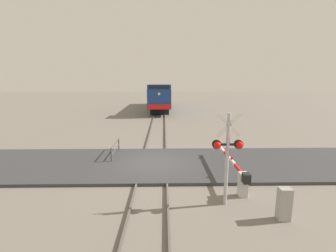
# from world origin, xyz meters

# --- Properties ---
(ground_plane) EXTENTS (160.00, 160.00, 0.00)m
(ground_plane) POSITION_xyz_m (0.00, 0.00, 0.00)
(ground_plane) COLOR slate
(rail_track_left) EXTENTS (0.08, 80.00, 0.15)m
(rail_track_left) POSITION_xyz_m (-0.72, 0.00, 0.07)
(rail_track_left) COLOR #59544C
(rail_track_left) RESTS_ON ground_plane
(rail_track_right) EXTENTS (0.08, 80.00, 0.15)m
(rail_track_right) POSITION_xyz_m (0.72, 0.00, 0.07)
(rail_track_right) COLOR #59544C
(rail_track_right) RESTS_ON ground_plane
(road_surface) EXTENTS (36.00, 5.63, 0.16)m
(road_surface) POSITION_xyz_m (0.00, 0.00, 0.08)
(road_surface) COLOR #38383A
(road_surface) RESTS_ON ground_plane
(locomotive) EXTENTS (3.08, 18.11, 4.17)m
(locomotive) POSITION_xyz_m (0.00, 25.93, 2.19)
(locomotive) COLOR black
(locomotive) RESTS_ON ground_plane
(crossing_signal) EXTENTS (1.18, 0.33, 3.69)m
(crossing_signal) POSITION_xyz_m (2.99, -4.47, 2.25)
(crossing_signal) COLOR #ADADB2
(crossing_signal) RESTS_ON ground_plane
(crossing_gate) EXTENTS (0.36, 5.77, 1.16)m
(crossing_gate) POSITION_xyz_m (3.90, -3.02, 0.73)
(crossing_gate) COLOR silver
(crossing_gate) RESTS_ON ground_plane
(utility_cabinet) EXTENTS (0.43, 0.34, 1.19)m
(utility_cabinet) POSITION_xyz_m (4.78, -5.55, 0.59)
(utility_cabinet) COLOR #999993
(utility_cabinet) RESTS_ON ground_plane
(guard_railing) EXTENTS (0.08, 2.44, 0.95)m
(guard_railing) POSITION_xyz_m (-2.50, 1.45, 0.62)
(guard_railing) COLOR #4C4742
(guard_railing) RESTS_ON ground_plane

